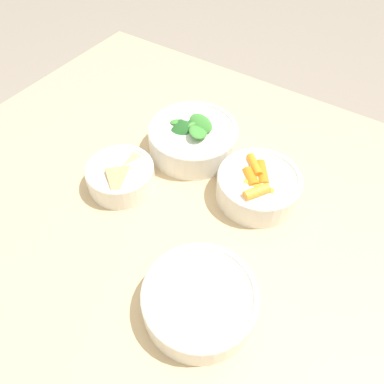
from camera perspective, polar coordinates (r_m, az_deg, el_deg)
ground_plane at (r=1.38m, az=-3.17°, el=-24.92°), size 10.00×10.00×0.00m
dining_table at (r=0.76m, az=-5.32°, el=-11.44°), size 1.10×1.10×0.77m
bowl_carrots at (r=0.71m, az=10.06°, el=1.01°), size 0.16×0.16×0.07m
bowl_greens at (r=0.79m, az=0.12°, el=8.32°), size 0.19×0.19×0.09m
bowl_beans_hotdog at (r=0.58m, az=1.19°, el=-16.13°), size 0.17×0.17×0.05m
bowl_cookies at (r=0.74m, az=-10.72°, el=2.54°), size 0.13×0.13×0.06m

